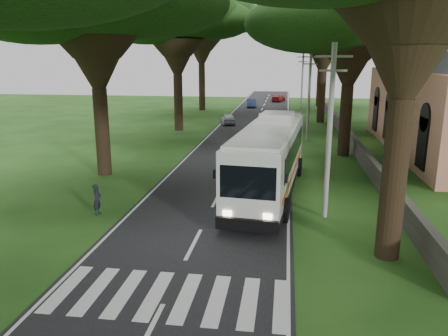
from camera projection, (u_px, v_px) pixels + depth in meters
name	position (u px, v px, depth m)	size (l,w,h in m)	color
ground	(182.00, 267.00, 15.74)	(140.00, 140.00, 0.00)	#1C4513
road	(246.00, 141.00, 39.73)	(8.00, 120.00, 0.04)	black
crosswalk	(167.00, 297.00, 13.82)	(8.00, 3.00, 0.01)	silver
property_wall	(350.00, 139.00, 37.39)	(0.35, 50.00, 1.20)	#383533
pole_near	(330.00, 130.00, 19.72)	(1.60, 0.24, 8.00)	gray
pole_mid	(309.00, 94.00, 38.91)	(1.60, 0.24, 8.00)	gray
pole_far	(302.00, 82.00, 58.10)	(1.60, 0.24, 8.00)	gray
tree_l_midb	(176.00, 15.00, 42.75)	(12.72, 12.72, 14.29)	black
tree_l_far	(201.00, 14.00, 59.72)	(14.73, 14.73, 16.45)	black
tree_r_mida	(353.00, 9.00, 31.21)	(13.89, 13.89, 13.75)	black
tree_r_midb	(326.00, 14.00, 48.21)	(15.64, 15.64, 15.46)	black
tree_r_far	(322.00, 31.00, 65.56)	(14.31, 14.31, 14.35)	black
coach_bus	(270.00, 157.00, 23.94)	(3.96, 13.03, 3.78)	silver
distant_car_a	(228.00, 119.00, 49.38)	(1.44, 3.58, 1.22)	#AEAFB3
distant_car_b	(252.00, 103.00, 66.15)	(1.37, 3.93, 1.30)	navy
distant_car_c	(278.00, 98.00, 74.78)	(1.69, 4.16, 1.21)	maroon
pedestrian	(97.00, 199.00, 20.90)	(0.55, 0.36, 1.51)	black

